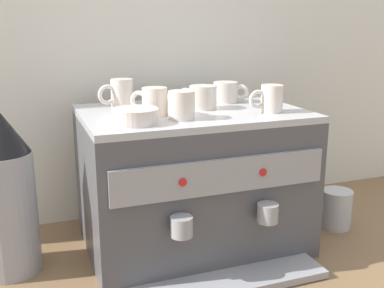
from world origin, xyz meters
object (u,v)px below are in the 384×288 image
object	(u,v)px
ceramic_bowl_1	(191,98)
ceramic_bowl_2	(166,103)
espresso_machine	(193,180)
ceramic_bowl_0	(135,116)
ceramic_cup_4	(120,93)
ceramic_cup_5	(181,105)
ceramic_cup_1	(202,97)
milk_pitcher	(336,209)
ceramic_cup_0	(270,99)
coffee_grinder	(4,192)
ceramic_cup_3	(227,92)
ceramic_cup_2	(153,102)

from	to	relation	value
ceramic_bowl_1	ceramic_bowl_2	world-z (taller)	same
espresso_machine	ceramic_bowl_2	size ratio (longest dim) A/B	5.13
ceramic_bowl_0	ceramic_bowl_1	world-z (taller)	ceramic_bowl_0
ceramic_cup_4	ceramic_cup_5	bearing A→B (deg)	-63.08
ceramic_cup_1	milk_pitcher	world-z (taller)	ceramic_cup_1
ceramic_cup_5	ceramic_bowl_0	distance (m)	0.13
ceramic_cup_0	coffee_grinder	world-z (taller)	ceramic_cup_0
ceramic_bowl_0	coffee_grinder	bearing A→B (deg)	156.47
ceramic_bowl_2	espresso_machine	bearing A→B (deg)	-47.66
ceramic_cup_0	espresso_machine	bearing A→B (deg)	152.36
ceramic_bowl_1	ceramic_bowl_2	xyz separation A→B (m)	(-0.10, -0.06, -0.00)
espresso_machine	ceramic_cup_3	bearing A→B (deg)	31.92
ceramic_cup_1	ceramic_bowl_0	distance (m)	0.27
ceramic_cup_0	coffee_grinder	bearing A→B (deg)	169.97
ceramic_cup_3	ceramic_bowl_2	xyz separation A→B (m)	(-0.21, -0.03, -0.02)
ceramic_cup_0	coffee_grinder	size ratio (longest dim) A/B	0.22
ceramic_bowl_0	coffee_grinder	distance (m)	0.41
milk_pitcher	ceramic_bowl_1	bearing A→B (deg)	158.31
ceramic_bowl_0	milk_pitcher	size ratio (longest dim) A/B	0.91
espresso_machine	ceramic_cup_1	world-z (taller)	ceramic_cup_1
ceramic_cup_0	ceramic_cup_4	bearing A→B (deg)	149.42
ceramic_cup_4	coffee_grinder	xyz separation A→B (m)	(-0.34, -0.10, -0.23)
ceramic_cup_5	ceramic_bowl_1	size ratio (longest dim) A/B	1.21
ceramic_cup_5	ceramic_cup_1	bearing A→B (deg)	48.52
ceramic_bowl_2	coffee_grinder	size ratio (longest dim) A/B	0.27
ceramic_cup_3	ceramic_bowl_0	bearing A→B (deg)	-148.68
ceramic_bowl_0	ceramic_cup_0	bearing A→B (deg)	2.28
ceramic_bowl_1	milk_pitcher	distance (m)	0.60
ceramic_cup_4	ceramic_bowl_1	bearing A→B (deg)	0.41
ceramic_bowl_0	espresso_machine	bearing A→B (deg)	30.85
coffee_grinder	milk_pitcher	xyz separation A→B (m)	(1.01, -0.08, -0.16)
espresso_machine	ceramic_cup_2	size ratio (longest dim) A/B	6.77
ceramic_cup_3	ceramic_cup_2	bearing A→B (deg)	-155.47
espresso_machine	ceramic_cup_5	xyz separation A→B (m)	(-0.07, -0.10, 0.25)
ceramic_bowl_1	ceramic_cup_3	bearing A→B (deg)	-15.20
ceramic_cup_2	coffee_grinder	size ratio (longest dim) A/B	0.20
ceramic_cup_3	ceramic_cup_4	distance (m)	0.33
ceramic_cup_2	ceramic_bowl_0	xyz separation A→B (m)	(-0.07, -0.08, -0.02)
ceramic_bowl_2	milk_pitcher	bearing A→B (deg)	-12.51
espresso_machine	ceramic_cup_3	distance (m)	0.30
espresso_machine	ceramic_bowl_1	size ratio (longest dim) A/B	6.93
ceramic_cup_4	coffee_grinder	world-z (taller)	ceramic_cup_4
ceramic_cup_0	ceramic_cup_5	distance (m)	0.26
ceramic_cup_3	ceramic_cup_5	distance (m)	0.29
ceramic_cup_4	ceramic_cup_5	size ratio (longest dim) A/B	0.99
ceramic_cup_4	ceramic_cup_5	distance (m)	0.25
ceramic_cup_2	ceramic_bowl_1	size ratio (longest dim) A/B	1.02
ceramic_cup_4	espresso_machine	bearing A→B (deg)	-33.53
ceramic_cup_0	ceramic_bowl_2	bearing A→B (deg)	146.59
espresso_machine	ceramic_cup_5	world-z (taller)	ceramic_cup_5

